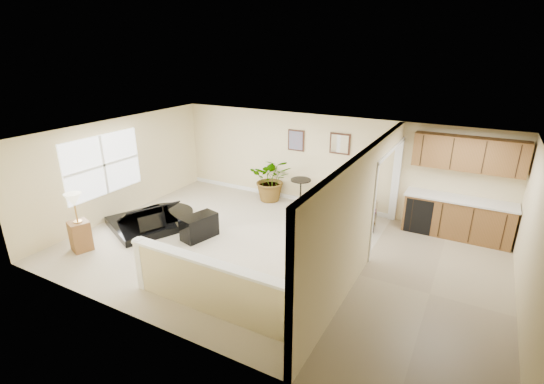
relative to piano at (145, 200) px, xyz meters
The scene contains 20 objects.
floor 3.52m from the piano, ahead, with size 9.00×9.00×0.00m, color beige.
back_wall 4.79m from the piano, 43.56° to the left, with size 9.00×0.04×2.50m, color beige.
front_wall 4.43m from the piano, 38.33° to the right, with size 9.00×0.04×2.50m, color beige.
left_wall 1.24m from the piano, 165.34° to the left, with size 0.04×6.00×2.50m, color beige.
right_wall 7.97m from the piano, ahead, with size 0.04×6.00×2.50m, color beige.
ceiling 3.92m from the piano, ahead, with size 9.00×6.00×0.04m, color silver.
kitchen_vinyl 6.63m from the piano, ahead, with size 2.70×6.00×0.01m, color tan.
interior_partition 5.30m from the piano, ahead, with size 0.18×5.99×2.50m.
pony_half_wall 4.06m from the piano, 29.90° to the right, with size 3.42×0.22×1.00m.
left_window 1.33m from the piano, 167.84° to the right, with size 0.05×2.15×1.45m, color white.
wall_art_left 4.24m from the piano, 52.46° to the left, with size 0.48×0.04×0.58m.
wall_mirror 5.09m from the piano, 40.93° to the left, with size 0.55×0.04×0.55m.
kitchen_cabinets 7.29m from the piano, 24.39° to the left, with size 2.36×0.65×2.33m.
piano is the anchor object (origin of this frame).
piano_bench 1.63m from the piano, ahead, with size 0.42×0.83×0.55m, color black.
loveseat 4.85m from the piano, 32.05° to the left, with size 1.93×1.49×0.91m.
accent_table 4.04m from the piano, 45.12° to the left, with size 0.55×0.55×0.80m.
palm_plant 3.50m from the piano, 56.84° to the left, with size 1.43×1.35×1.28m.
small_plant 5.39m from the piano, 24.51° to the left, with size 0.37×0.37×0.61m.
lamp_stand 1.65m from the piano, 100.52° to the right, with size 0.49×0.49×1.31m.
Camera 1 is at (3.53, -6.59, 4.18)m, focal length 26.00 mm.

